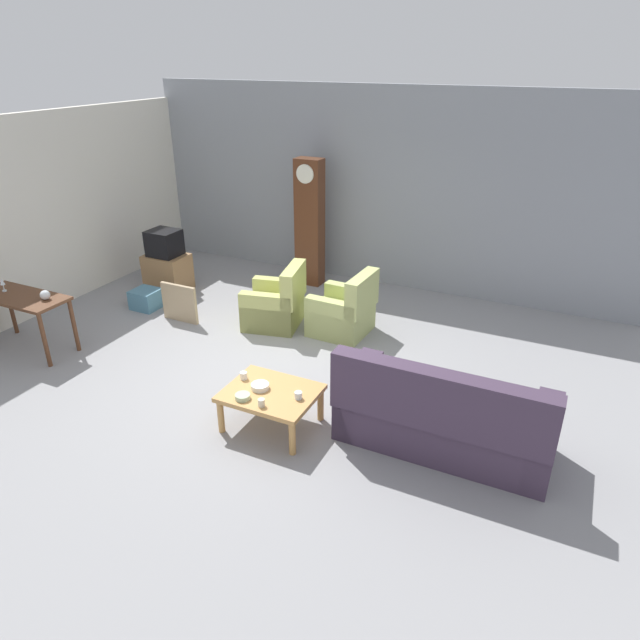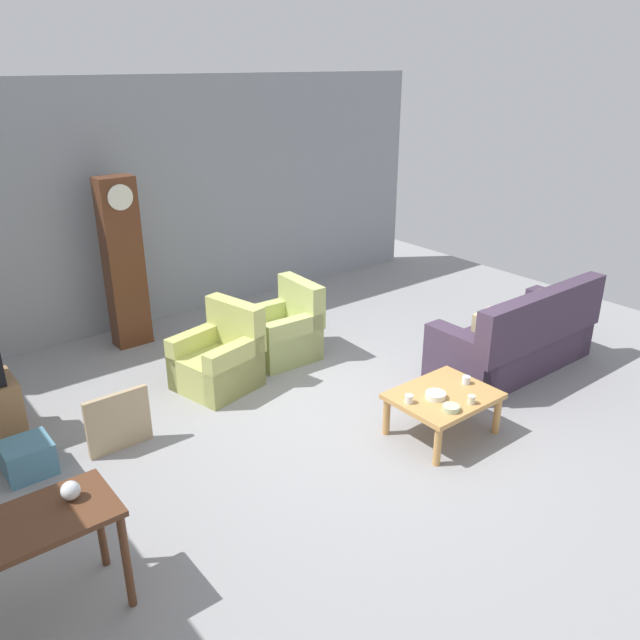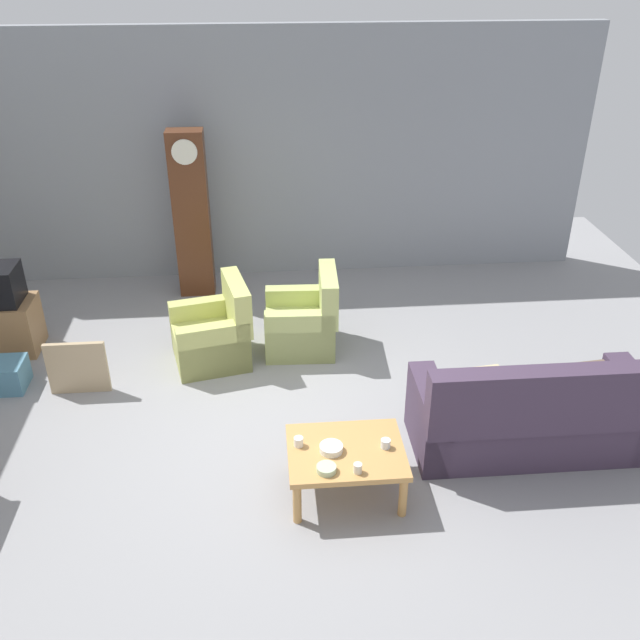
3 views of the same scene
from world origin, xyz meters
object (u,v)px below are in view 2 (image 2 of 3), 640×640
at_px(coffee_table_wood, 443,399).
at_px(bowl_shallow_green, 451,408).
at_px(cup_white_porcelain, 409,399).
at_px(cup_cream_tall, 471,400).
at_px(bowl_white_stacked, 436,395).
at_px(grandfather_clock, 124,263).
at_px(cup_blue_rimmed, 466,380).
at_px(armchair_olive_near, 219,361).
at_px(armchair_olive_far, 283,333).
at_px(glass_dome_cloche, 71,491).
at_px(storage_box_blue, 28,458).
at_px(console_table_dark, 8,546).
at_px(framed_picture_leaning, 119,422).
at_px(couch_floral, 516,341).

relative_size(coffee_table_wood, bowl_shallow_green, 6.08).
bearing_deg(coffee_table_wood, cup_white_porcelain, 167.46).
height_order(cup_cream_tall, bowl_white_stacked, cup_cream_tall).
relative_size(grandfather_clock, cup_blue_rimmed, 26.46).
height_order(armchair_olive_near, armchair_olive_far, same).
bearing_deg(glass_dome_cloche, cup_cream_tall, -7.24).
bearing_deg(storage_box_blue, cup_white_porcelain, -30.65).
relative_size(armchair_olive_far, console_table_dark, 0.71).
relative_size(grandfather_clock, glass_dome_cloche, 16.92).
relative_size(armchair_olive_near, storage_box_blue, 2.33).
bearing_deg(bowl_white_stacked, cup_white_porcelain, 160.60).
relative_size(armchair_olive_near, armchair_olive_far, 1.02).
bearing_deg(bowl_shallow_green, cup_white_porcelain, 120.85).
bearing_deg(console_table_dark, framed_picture_leaning, 51.06).
bearing_deg(bowl_white_stacked, couch_floral, 12.54).
bearing_deg(framed_picture_leaning, grandfather_clock, 64.51).
distance_m(coffee_table_wood, grandfather_clock, 4.21).
height_order(couch_floral, bowl_white_stacked, couch_floral).
bearing_deg(bowl_white_stacked, glass_dome_cloche, 177.10).
distance_m(coffee_table_wood, bowl_shallow_green, 0.32).
height_order(couch_floral, bowl_shallow_green, couch_floral).
xyz_separation_m(armchair_olive_near, grandfather_clock, (-0.30, 1.70, 0.76)).
bearing_deg(bowl_shallow_green, framed_picture_leaning, 140.67).
distance_m(coffee_table_wood, cup_cream_tall, 0.30).
bearing_deg(coffee_table_wood, glass_dome_cloche, 177.31).
bearing_deg(couch_floral, bowl_shallow_green, -161.19).
bearing_deg(coffee_table_wood, storage_box_blue, 151.21).
distance_m(armchair_olive_near, bowl_shallow_green, 2.62).
height_order(couch_floral, framed_picture_leaning, couch_floral).
height_order(console_table_dark, cup_cream_tall, console_table_dark).
distance_m(framed_picture_leaning, bowl_white_stacked, 2.94).
distance_m(coffee_table_wood, cup_white_porcelain, 0.41).
bearing_deg(glass_dome_cloche, storage_box_blue, 87.30).
xyz_separation_m(storage_box_blue, bowl_white_stacked, (3.18, -1.82, 0.31)).
bearing_deg(cup_cream_tall, grandfather_clock, 110.28).
relative_size(cup_blue_rimmed, bowl_shallow_green, 0.51).
xyz_separation_m(cup_white_porcelain, cup_cream_tall, (0.44, -0.36, 0.00)).
height_order(armchair_olive_near, console_table_dark, armchair_olive_near).
bearing_deg(cup_blue_rimmed, console_table_dark, 178.61).
relative_size(couch_floral, cup_cream_tall, 25.71).
distance_m(cup_white_porcelain, cup_cream_tall, 0.57).
bearing_deg(grandfather_clock, couch_floral, -47.29).
bearing_deg(armchair_olive_near, storage_box_blue, -170.40).
bearing_deg(armchair_olive_far, console_table_dark, -147.94).
height_order(armchair_olive_far, console_table_dark, armchair_olive_far).
relative_size(coffee_table_wood, bowl_white_stacked, 5.00).
height_order(couch_floral, armchair_olive_far, couch_floral).
bearing_deg(grandfather_clock, armchair_olive_far, -49.53).
bearing_deg(couch_floral, armchair_olive_near, 148.62).
distance_m(coffee_table_wood, framed_picture_leaning, 3.04).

